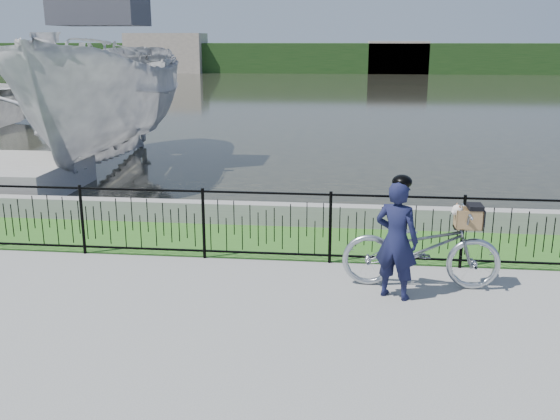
# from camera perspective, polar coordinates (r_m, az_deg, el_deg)

# --- Properties ---
(ground) EXTENTS (120.00, 120.00, 0.00)m
(ground) POSITION_cam_1_polar(r_m,az_deg,el_deg) (8.46, -2.68, -8.28)
(ground) COLOR gray
(ground) RESTS_ON ground
(grass_strip) EXTENTS (60.00, 2.00, 0.01)m
(grass_strip) POSITION_cam_1_polar(r_m,az_deg,el_deg) (10.87, -0.56, -2.80)
(grass_strip) COLOR #2F631F
(grass_strip) RESTS_ON ground
(water) EXTENTS (120.00, 120.00, 0.00)m
(water) POSITION_cam_1_polar(r_m,az_deg,el_deg) (40.82, 4.61, 10.53)
(water) COLOR black
(water) RESTS_ON ground
(quay_wall) EXTENTS (60.00, 0.30, 0.40)m
(quay_wall) POSITION_cam_1_polar(r_m,az_deg,el_deg) (11.76, 0.02, -0.39)
(quay_wall) COLOR gray
(quay_wall) RESTS_ON ground
(fence) EXTENTS (14.00, 0.06, 1.15)m
(fence) POSITION_cam_1_polar(r_m,az_deg,el_deg) (9.75, -1.27, -1.43)
(fence) COLOR black
(fence) RESTS_ON ground
(far_treeline) EXTENTS (120.00, 6.00, 3.00)m
(far_treeline) POSITION_cam_1_polar(r_m,az_deg,el_deg) (67.69, 5.40, 13.68)
(far_treeline) COLOR #224219
(far_treeline) RESTS_ON ground
(far_building_left) EXTENTS (8.00, 4.00, 4.00)m
(far_building_left) POSITION_cam_1_polar(r_m,az_deg,el_deg) (68.43, -10.34, 13.94)
(far_building_left) COLOR #AC9C8A
(far_building_left) RESTS_ON ground
(far_building_right) EXTENTS (6.00, 3.00, 3.20)m
(far_building_right) POSITION_cam_1_polar(r_m,az_deg,el_deg) (66.35, 10.71, 13.54)
(far_building_right) COLOR #AC9C8A
(far_building_right) RESTS_ON ground
(bicycle_rig) EXTENTS (2.19, 0.76, 1.24)m
(bicycle_rig) POSITION_cam_1_polar(r_m,az_deg,el_deg) (8.95, 12.83, -3.34)
(bicycle_rig) COLOR #A5ABB1
(bicycle_rig) RESTS_ON ground
(cyclist) EXTENTS (0.70, 0.59, 1.70)m
(cyclist) POSITION_cam_1_polar(r_m,az_deg,el_deg) (8.43, 10.61, -2.54)
(cyclist) COLOR #131634
(cyclist) RESTS_ON ground
(boat_near) EXTENTS (4.03, 9.33, 5.32)m
(boat_near) POSITION_cam_1_polar(r_m,az_deg,el_deg) (17.39, -15.63, 9.86)
(boat_near) COLOR #B3B2B2
(boat_near) RESTS_ON water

